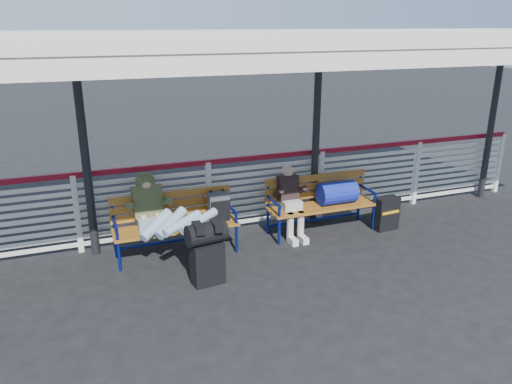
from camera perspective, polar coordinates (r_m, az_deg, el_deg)
name	(u,v)px	position (r m, az deg, el deg)	size (l,w,h in m)	color
ground	(249,287)	(6.60, -0.76, -10.83)	(60.00, 60.00, 0.00)	black
fence	(209,195)	(7.99, -5.42, -0.31)	(12.08, 0.08, 1.24)	silver
canopy	(225,41)	(6.57, -3.57, 16.80)	(12.60, 3.60, 3.16)	silver
luggage_stack	(207,251)	(6.53, -5.62, -6.69)	(0.55, 0.36, 0.86)	black
bench_left	(186,215)	(7.40, -7.99, -2.64)	(1.80, 0.56, 0.92)	#A76C20
bench_right	(329,195)	(8.18, 8.38, -0.38)	(1.80, 0.56, 0.92)	#A76C20
traveler_man	(169,218)	(6.98, -9.91, -2.92)	(0.94, 1.64, 0.77)	#9BB8D0
companion_person	(291,201)	(7.89, 3.99, -1.03)	(0.32, 0.66, 1.15)	#B4B2A3
suitcase_side	(386,213)	(8.52, 14.63, -2.36)	(0.42, 0.28, 0.56)	black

